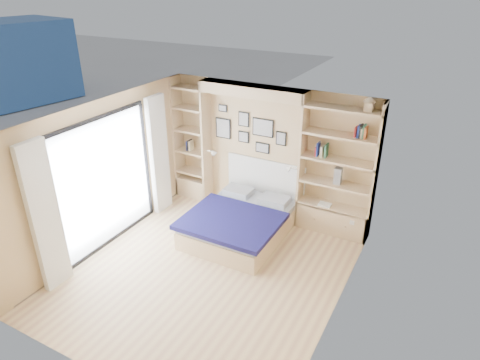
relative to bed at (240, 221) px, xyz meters
The scene contains 8 objects.
ground 1.22m from the bed, 86.65° to the right, with size 4.50×4.50×0.00m, color #D4B682.
room_shell 0.93m from the bed, 133.68° to the left, with size 4.50×4.50×4.50m.
bed is the anchor object (origin of this frame).
photo_gallery 1.73m from the bed, 110.31° to the left, with size 1.48×0.02×0.82m.
reading_lamps 1.19m from the bed, 105.88° to the left, with size 1.92×0.12×0.15m.
shelf_decor 2.04m from the bed, 36.88° to the left, with size 3.57×0.23×2.03m.
deck 3.73m from the bed, 161.37° to the right, with size 3.20×4.00×0.05m, color brown.
deck_chair 3.23m from the bed, behind, with size 0.51×0.73×0.68m.
Camera 1 is at (3.01, -4.59, 4.27)m, focal length 32.00 mm.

